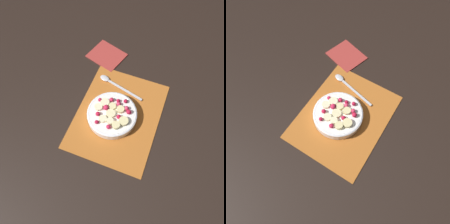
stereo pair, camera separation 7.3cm
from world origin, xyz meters
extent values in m
plane|color=black|center=(0.00, 0.00, 0.00)|extent=(3.00, 3.00, 0.00)
cube|color=#B26023|center=(0.00, 0.00, 0.00)|extent=(0.40, 0.31, 0.01)
cylinder|color=white|center=(-0.01, 0.02, 0.02)|extent=(0.19, 0.19, 0.03)
torus|color=white|center=(-0.01, 0.02, 0.03)|extent=(0.19, 0.19, 0.01)
cylinder|color=white|center=(-0.01, 0.02, 0.04)|extent=(0.17, 0.17, 0.00)
cylinder|color=beige|center=(0.01, 0.03, 0.04)|extent=(0.03, 0.03, 0.01)
cylinder|color=beige|center=(-0.02, 0.02, 0.04)|extent=(0.05, 0.05, 0.01)
cylinder|color=beige|center=(-0.03, -0.03, 0.05)|extent=(0.05, 0.05, 0.01)
cylinder|color=#F4EAB7|center=(-0.01, 0.07, 0.04)|extent=(0.04, 0.04, 0.01)
cylinder|color=#F4EAB7|center=(0.01, 0.06, 0.04)|extent=(0.04, 0.04, 0.01)
cylinder|color=beige|center=(0.01, -0.01, 0.04)|extent=(0.04, 0.04, 0.01)
cylinder|color=#F4EAB7|center=(-0.05, 0.01, 0.05)|extent=(0.04, 0.04, 0.01)
cylinder|color=#F4EAB7|center=(-0.05, 0.04, 0.04)|extent=(0.04, 0.04, 0.01)
cylinder|color=beige|center=(-0.06, -0.01, 0.05)|extent=(0.04, 0.04, 0.01)
sphere|color=red|center=(-0.04, 0.06, 0.05)|extent=(0.02, 0.02, 0.02)
sphere|color=#D12347|center=(-0.07, 0.01, 0.05)|extent=(0.02, 0.02, 0.02)
sphere|color=red|center=(-0.02, -0.01, 0.05)|extent=(0.02, 0.02, 0.02)
sphere|color=#D12347|center=(0.03, 0.04, 0.05)|extent=(0.02, 0.02, 0.02)
sphere|color=#DB3356|center=(0.02, 0.01, 0.05)|extent=(0.02, 0.02, 0.02)
sphere|color=#B21433|center=(0.05, -0.01, 0.05)|extent=(0.01, 0.01, 0.01)
sphere|color=#D12347|center=(0.02, 0.08, 0.05)|extent=(0.01, 0.01, 0.01)
sphere|color=#D12347|center=(-0.01, 0.05, 0.05)|extent=(0.02, 0.02, 0.02)
sphere|color=#B21433|center=(-0.07, 0.06, 0.05)|extent=(0.01, 0.01, 0.01)
sphere|color=red|center=(0.01, -0.04, 0.05)|extent=(0.02, 0.02, 0.02)
sphere|color=#DB3356|center=(0.02, -0.03, 0.05)|extent=(0.02, 0.02, 0.02)
sphere|color=#B21433|center=(0.04, 0.01, 0.05)|extent=(0.01, 0.01, 0.01)
cube|color=silver|center=(0.12, 0.01, 0.01)|extent=(0.05, 0.16, 0.00)
ellipsoid|color=silver|center=(0.14, 0.11, 0.01)|extent=(0.04, 0.05, 0.01)
cube|color=#A3332D|center=(0.26, 0.15, 0.00)|extent=(0.16, 0.18, 0.01)
camera|label=1|loc=(-0.36, -0.11, 0.75)|focal=35.00mm
camera|label=2|loc=(-0.32, -0.18, 0.75)|focal=35.00mm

